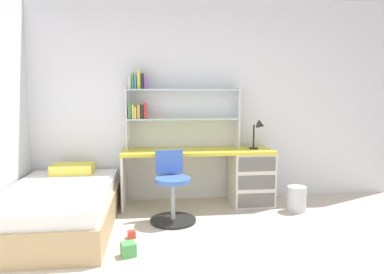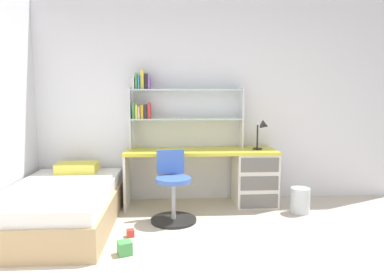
{
  "view_description": "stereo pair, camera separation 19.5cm",
  "coord_description": "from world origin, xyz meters",
  "px_view_note": "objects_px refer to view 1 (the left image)",
  "views": [
    {
      "loc": [
        -0.67,
        -2.02,
        1.43
      ],
      "look_at": [
        -0.25,
        1.7,
        0.98
      ],
      "focal_mm": 32.82,
      "sensor_mm": 36.0,
      "label": 1
    },
    {
      "loc": [
        -0.47,
        -2.04,
        1.43
      ],
      "look_at": [
        -0.25,
        1.7,
        0.98
      ],
      "focal_mm": 32.82,
      "sensor_mm": 36.0,
      "label": 2
    }
  ],
  "objects_px": {
    "bed_platform": "(60,207)",
    "desk_lamp": "(259,130)",
    "desk": "(237,173)",
    "toy_block_red_3": "(132,234)",
    "bookshelf_hutch": "(166,105)",
    "toy_block_green_1": "(128,249)",
    "swivel_chair": "(172,194)",
    "waste_bin": "(297,199)"
  },
  "relations": [
    {
      "from": "swivel_chair",
      "to": "toy_block_green_1",
      "type": "relative_size",
      "value": 6.6
    },
    {
      "from": "bookshelf_hutch",
      "to": "toy_block_red_3",
      "type": "bearing_deg",
      "value": -109.45
    },
    {
      "from": "desk",
      "to": "bed_platform",
      "type": "bearing_deg",
      "value": -163.14
    },
    {
      "from": "swivel_chair",
      "to": "toy_block_green_1",
      "type": "xyz_separation_m",
      "value": [
        -0.44,
        -0.84,
        -0.26
      ]
    },
    {
      "from": "bookshelf_hutch",
      "to": "toy_block_red_3",
      "type": "xyz_separation_m",
      "value": [
        -0.41,
        -1.15,
        -1.27
      ]
    },
    {
      "from": "desk_lamp",
      "to": "waste_bin",
      "type": "distance_m",
      "value": 0.98
    },
    {
      "from": "bed_platform",
      "to": "toy_block_red_3",
      "type": "xyz_separation_m",
      "value": [
        0.78,
        -0.36,
        -0.19
      ]
    },
    {
      "from": "bookshelf_hutch",
      "to": "toy_block_green_1",
      "type": "bearing_deg",
      "value": -104.83
    },
    {
      "from": "waste_bin",
      "to": "desk",
      "type": "bearing_deg",
      "value": 150.96
    },
    {
      "from": "desk_lamp",
      "to": "toy_block_red_3",
      "type": "xyz_separation_m",
      "value": [
        -1.59,
        -0.96,
        -0.95
      ]
    },
    {
      "from": "desk",
      "to": "bed_platform",
      "type": "xyz_separation_m",
      "value": [
        -2.09,
        -0.63,
        -0.18
      ]
    },
    {
      "from": "desk",
      "to": "swivel_chair",
      "type": "bearing_deg",
      "value": -148.02
    },
    {
      "from": "desk_lamp",
      "to": "toy_block_red_3",
      "type": "bearing_deg",
      "value": -149.04
    },
    {
      "from": "desk",
      "to": "waste_bin",
      "type": "relative_size",
      "value": 6.28
    },
    {
      "from": "bed_platform",
      "to": "waste_bin",
      "type": "relative_size",
      "value": 6.02
    },
    {
      "from": "desk_lamp",
      "to": "waste_bin",
      "type": "relative_size",
      "value": 1.24
    },
    {
      "from": "bookshelf_hutch",
      "to": "waste_bin",
      "type": "bearing_deg",
      "value": -18.62
    },
    {
      "from": "bookshelf_hutch",
      "to": "waste_bin",
      "type": "xyz_separation_m",
      "value": [
        1.58,
        -0.53,
        -1.15
      ]
    },
    {
      "from": "desk",
      "to": "bookshelf_hutch",
      "type": "bearing_deg",
      "value": 170.04
    },
    {
      "from": "desk",
      "to": "toy_block_red_3",
      "type": "height_order",
      "value": "desk"
    },
    {
      "from": "bookshelf_hutch",
      "to": "toy_block_red_3",
      "type": "relative_size",
      "value": 20.29
    },
    {
      "from": "desk",
      "to": "desk_lamp",
      "type": "bearing_deg",
      "value": -7.01
    },
    {
      "from": "desk_lamp",
      "to": "toy_block_green_1",
      "type": "xyz_separation_m",
      "value": [
        -1.6,
        -1.36,
        -0.92
      ]
    },
    {
      "from": "toy_block_green_1",
      "to": "bed_platform",
      "type": "bearing_deg",
      "value": 135.63
    },
    {
      "from": "desk_lamp",
      "to": "waste_bin",
      "type": "height_order",
      "value": "desk_lamp"
    },
    {
      "from": "desk",
      "to": "desk_lamp",
      "type": "relative_size",
      "value": 5.06
    },
    {
      "from": "bookshelf_hutch",
      "to": "swivel_chair",
      "type": "xyz_separation_m",
      "value": [
        0.03,
        -0.71,
        -0.99
      ]
    },
    {
      "from": "bookshelf_hutch",
      "to": "swivel_chair",
      "type": "bearing_deg",
      "value": -87.53
    },
    {
      "from": "swivel_chair",
      "to": "bed_platform",
      "type": "distance_m",
      "value": 1.22
    },
    {
      "from": "toy_block_green_1",
      "to": "swivel_chair",
      "type": "bearing_deg",
      "value": 62.39
    },
    {
      "from": "desk_lamp",
      "to": "swivel_chair",
      "type": "bearing_deg",
      "value": -156.07
    },
    {
      "from": "toy_block_green_1",
      "to": "desk",
      "type": "bearing_deg",
      "value": 46.53
    },
    {
      "from": "swivel_chair",
      "to": "desk_lamp",
      "type": "bearing_deg",
      "value": 23.93
    },
    {
      "from": "bookshelf_hutch",
      "to": "toy_block_green_1",
      "type": "height_order",
      "value": "bookshelf_hutch"
    },
    {
      "from": "bed_platform",
      "to": "toy_block_red_3",
      "type": "height_order",
      "value": "bed_platform"
    },
    {
      "from": "waste_bin",
      "to": "toy_block_red_3",
      "type": "height_order",
      "value": "waste_bin"
    },
    {
      "from": "swivel_chair",
      "to": "bed_platform",
      "type": "relative_size",
      "value": 0.43
    },
    {
      "from": "bed_platform",
      "to": "swivel_chair",
      "type": "bearing_deg",
      "value": 4.05
    },
    {
      "from": "bed_platform",
      "to": "desk_lamp",
      "type": "bearing_deg",
      "value": 14.19
    },
    {
      "from": "bookshelf_hutch",
      "to": "desk_lamp",
      "type": "xyz_separation_m",
      "value": [
        1.19,
        -0.19,
        -0.32
      ]
    },
    {
      "from": "desk",
      "to": "toy_block_red_3",
      "type": "bearing_deg",
      "value": -142.99
    },
    {
      "from": "swivel_chair",
      "to": "desk",
      "type": "bearing_deg",
      "value": 31.98
    }
  ]
}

